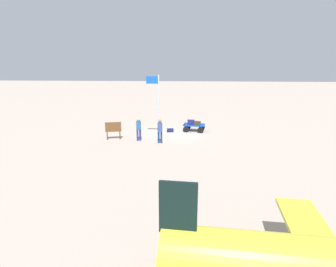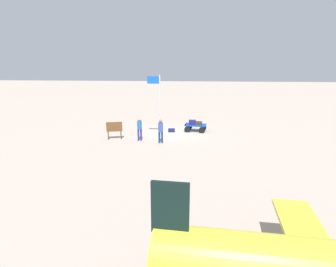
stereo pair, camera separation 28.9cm
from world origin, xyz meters
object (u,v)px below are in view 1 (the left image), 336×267
object	(u,v)px
suitcase_olive	(197,123)
flagpole	(157,101)
worker_trailing	(139,128)
suitcase_tan	(170,130)
worker_lead	(160,129)
luggage_cart	(194,126)
suitcase_maroon	(191,122)
signboard	(113,128)

from	to	relation	value
suitcase_olive	flagpole	distance (m)	4.30
worker_trailing	flagpole	distance (m)	2.51
suitcase_tan	worker_lead	size ratio (longest dim) A/B	0.34
luggage_cart	worker_trailing	bearing A→B (deg)	37.90
worker_lead	flagpole	distance (m)	2.46
luggage_cart	suitcase_olive	distance (m)	0.49
luggage_cart	worker_lead	distance (m)	4.61
suitcase_olive	flagpole	bearing A→B (deg)	31.75
suitcase_olive	suitcase_tan	xyz separation A→B (m)	(2.28, 0.18, -0.61)
suitcase_olive	suitcase_maroon	size ratio (longest dim) A/B	0.91
worker_lead	worker_trailing	size ratio (longest dim) A/B	1.01
luggage_cart	suitcase_maroon	xyz separation A→B (m)	(0.26, 0.09, 0.36)
suitcase_maroon	flagpole	size ratio (longest dim) A/B	0.12
suitcase_olive	suitcase_tan	distance (m)	2.37
flagpole	suitcase_olive	bearing A→B (deg)	-148.25
worker_trailing	signboard	bearing A→B (deg)	-5.67
luggage_cart	suitcase_maroon	distance (m)	0.45
suitcase_olive	suitcase_tan	bearing A→B (deg)	4.63
suitcase_olive	luggage_cart	bearing A→B (deg)	-39.90
flagpole	worker_trailing	bearing A→B (deg)	39.04
luggage_cart	signboard	bearing A→B (deg)	26.46
suitcase_maroon	worker_lead	world-z (taller)	worker_lead
luggage_cart	suitcase_tan	distance (m)	2.06
worker_lead	signboard	distance (m)	3.68
suitcase_maroon	signboard	bearing A→B (deg)	26.77
suitcase_maroon	flagpole	xyz separation A→B (m)	(2.63, 2.12, 2.09)
worker_trailing	worker_lead	bearing A→B (deg)	162.07
flagpole	signboard	bearing A→B (deg)	14.71
suitcase_tan	signboard	distance (m)	4.99
suitcase_maroon	suitcase_olive	bearing A→B (deg)	164.25
worker_trailing	flagpole	world-z (taller)	flagpole
luggage_cart	worker_lead	world-z (taller)	worker_lead
suitcase_olive	signboard	distance (m)	7.04
signboard	suitcase_maroon	bearing A→B (deg)	-153.23
worker_lead	worker_trailing	xyz separation A→B (m)	(1.64, -0.53, -0.02)
luggage_cart	suitcase_olive	bearing A→B (deg)	140.10
suitcase_olive	worker_trailing	xyz separation A→B (m)	(4.47, 3.02, 0.25)
luggage_cart	flagpole	bearing A→B (deg)	37.38
flagpole	signboard	distance (m)	3.92
luggage_cart	suitcase_maroon	bearing A→B (deg)	18.79
suitcase_olive	signboard	bearing A→B (deg)	23.66
suitcase_tan	flagpole	distance (m)	3.38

